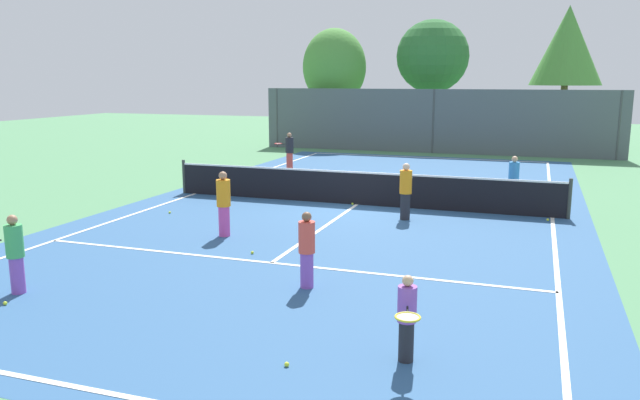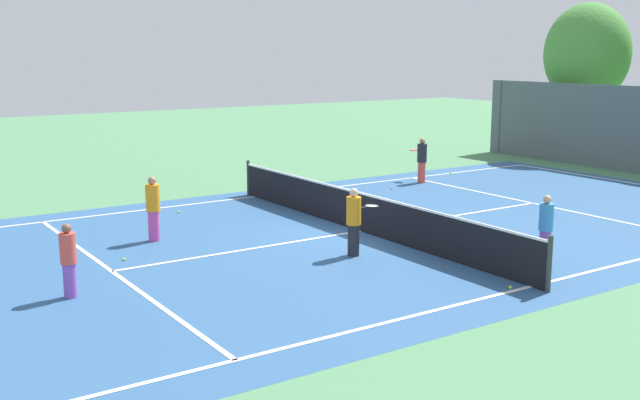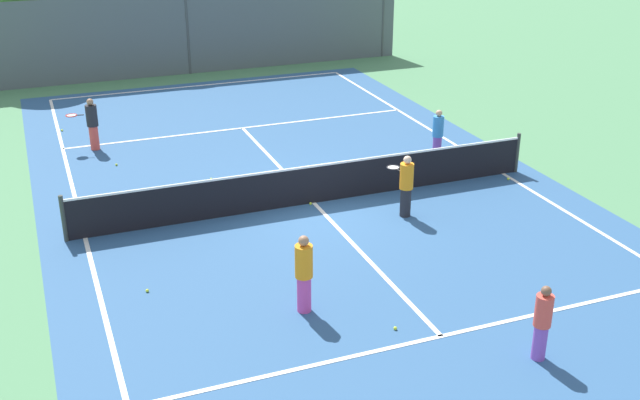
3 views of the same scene
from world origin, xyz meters
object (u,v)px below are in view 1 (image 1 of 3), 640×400
player_0 (289,151)px  player_3 (407,318)px  tennis_ball_4 (5,303)px  tennis_ball_7 (170,212)px  tennis_ball_1 (283,175)px  tennis_ball_8 (352,204)px  player_2 (224,203)px  player_4 (14,253)px  player_5 (307,249)px  tennis_ball_3 (320,187)px  tennis_ball_2 (252,253)px  ball_crate (403,194)px  tennis_ball_6 (291,162)px  player_1 (406,190)px  player_6 (514,179)px  tennis_ball_0 (548,220)px  tennis_ball_5 (287,364)px

player_0 → player_3: bearing=-63.2°
tennis_ball_4 → tennis_ball_7: (-1.38, 7.14, 0.00)m
tennis_ball_1 → tennis_ball_8: size_ratio=1.00×
player_2 → player_4: 5.08m
player_2 → player_5: size_ratio=1.12×
tennis_ball_3 → player_2: bearing=-89.7°
tennis_ball_2 → tennis_ball_7: same height
player_0 → ball_crate: 7.56m
tennis_ball_2 → tennis_ball_8: bearing=84.6°
tennis_ball_6 → player_2: bearing=-75.1°
tennis_ball_2 → tennis_ball_3: same height
tennis_ball_3 → player_5: bearing=-72.1°
player_3 → player_4: (-7.00, 0.45, 0.11)m
ball_crate → player_2: bearing=-117.9°
player_1 → player_6: 4.13m
ball_crate → tennis_ball_3: 3.39m
tennis_ball_3 → tennis_ball_8: size_ratio=1.00×
player_6 → ball_crate: size_ratio=3.39×
player_1 → tennis_ball_6: bearing=126.5°
tennis_ball_6 → tennis_ball_2: bearing=-71.4°
player_2 → tennis_ball_2: player_2 is taller
tennis_ball_0 → player_0: bearing=147.0°
player_0 → tennis_ball_7: bearing=-90.0°
tennis_ball_1 → tennis_ball_6: (-1.18, 3.74, 0.00)m
tennis_ball_8 → tennis_ball_1: bearing=132.3°
player_3 → tennis_ball_4: player_3 is taller
tennis_ball_1 → tennis_ball_5: bearing=-67.4°
player_3 → tennis_ball_2: bearing=135.6°
player_3 → tennis_ball_5: size_ratio=18.10×
tennis_ball_3 → tennis_ball_7: (-2.60, -5.33, 0.00)m
tennis_ball_2 → tennis_ball_3: bearing=99.2°
tennis_ball_2 → tennis_ball_3: (-1.34, 8.31, 0.00)m
player_6 → tennis_ball_0: player_6 is taller
player_0 → player_2: size_ratio=0.99×
tennis_ball_2 → tennis_ball_3: 8.42m
player_4 → tennis_ball_5: player_4 is taller
player_6 → ball_crate: 3.32m
tennis_ball_1 → tennis_ball_5: 16.30m
player_6 → tennis_ball_4: player_6 is taller
player_1 → tennis_ball_6: 12.04m
tennis_ball_1 → tennis_ball_2: 10.91m
tennis_ball_8 → player_6: bearing=21.5°
player_5 → tennis_ball_1: (-5.42, 11.99, -0.68)m
player_0 → player_4: 15.62m
player_0 → player_6: 10.00m
player_5 → tennis_ball_2: player_5 is taller
tennis_ball_0 → player_4: bearing=-134.3°
player_0 → player_4: player_0 is taller
player_5 → player_4: bearing=-157.4°
tennis_ball_1 → tennis_ball_7: (-0.40, -7.34, 0.00)m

